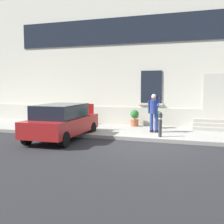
# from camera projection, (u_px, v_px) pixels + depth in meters

# --- Properties ---
(ground_plane) EXTENTS (80.00, 80.00, 0.00)m
(ground_plane) POSITION_uv_depth(u_px,v_px,m) (141.00, 146.00, 10.94)
(ground_plane) COLOR #232326
(sidewalk) EXTENTS (24.00, 3.60, 0.15)m
(sidewalk) POSITION_uv_depth(u_px,v_px,m) (155.00, 133.00, 13.56)
(sidewalk) COLOR #99968E
(sidewalk) RESTS_ON ground
(curb_edge) EXTENTS (24.00, 0.12, 0.15)m
(curb_edge) POSITION_uv_depth(u_px,v_px,m) (147.00, 140.00, 11.82)
(curb_edge) COLOR gray
(curb_edge) RESTS_ON ground
(building_facade) EXTENTS (24.00, 1.52, 7.50)m
(building_facade) POSITION_uv_depth(u_px,v_px,m) (165.00, 58.00, 15.57)
(building_facade) COLOR beige
(building_facade) RESTS_ON ground
(entrance_stoop) EXTENTS (1.99, 0.96, 0.48)m
(entrance_stoop) POSITION_uv_depth(u_px,v_px,m) (215.00, 126.00, 14.02)
(entrance_stoop) COLOR #9E998E
(entrance_stoop) RESTS_ON sidewalk
(hatchback_car_red) EXTENTS (1.91, 4.12, 1.50)m
(hatchback_car_red) POSITION_uv_depth(u_px,v_px,m) (62.00, 121.00, 12.16)
(hatchback_car_red) COLOR maroon
(hatchback_car_red) RESTS_ON ground
(bollard_near_person) EXTENTS (0.15, 0.15, 1.04)m
(bollard_near_person) POSITION_uv_depth(u_px,v_px,m) (160.00, 123.00, 11.99)
(bollard_near_person) COLOR #333338
(bollard_near_person) RESTS_ON sidewalk
(bollard_far_left) EXTENTS (0.15, 0.15, 1.04)m
(bollard_far_left) POSITION_uv_depth(u_px,v_px,m) (73.00, 120.00, 13.31)
(bollard_far_left) COLOR #333338
(bollard_far_left) RESTS_ON sidewalk
(person_on_phone) EXTENTS (0.51, 0.49, 1.75)m
(person_on_phone) POSITION_uv_depth(u_px,v_px,m) (154.00, 111.00, 13.10)
(person_on_phone) COLOR navy
(person_on_phone) RESTS_ON sidewalk
(planter_charcoal) EXTENTS (0.44, 0.44, 0.86)m
(planter_charcoal) POSITION_uv_depth(u_px,v_px,m) (85.00, 116.00, 15.89)
(planter_charcoal) COLOR #2D2D30
(planter_charcoal) RESTS_ON sidewalk
(planter_terracotta) EXTENTS (0.44, 0.44, 0.86)m
(planter_terracotta) POSITION_uv_depth(u_px,v_px,m) (135.00, 118.00, 15.16)
(planter_terracotta) COLOR #B25B38
(planter_terracotta) RESTS_ON sidewalk
(planter_olive) EXTENTS (0.44, 0.44, 0.86)m
(planter_olive) POSITION_uv_depth(u_px,v_px,m) (158.00, 119.00, 14.48)
(planter_olive) COLOR #606B38
(planter_olive) RESTS_ON sidewalk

